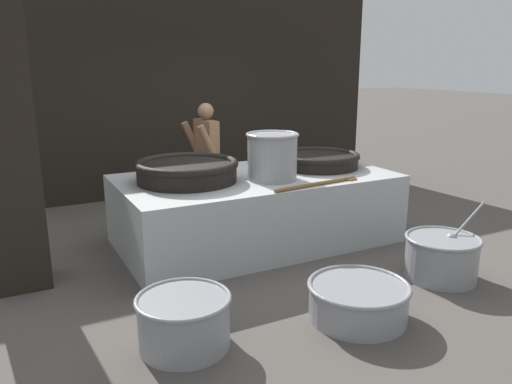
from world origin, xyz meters
TOP-DOWN VIEW (x-y plane):
  - ground_plane at (0.00, 0.00)m, footprint 60.00×60.00m
  - back_wall at (0.00, 2.80)m, footprint 7.22×0.24m
  - support_pillar at (-2.58, -0.04)m, footprint 0.51×0.51m
  - hearth_platform at (0.00, 0.00)m, footprint 3.17×1.71m
  - giant_wok_near at (-0.82, 0.08)m, footprint 1.14×1.14m
  - giant_wok_far at (0.92, 0.07)m, footprint 1.04×1.04m
  - stock_pot at (0.06, -0.27)m, footprint 0.59×0.59m
  - stirring_paddle at (0.40, -0.75)m, footprint 1.11×0.20m
  - cook at (-0.12, 1.26)m, footprint 0.39×0.59m
  - prep_bowl_vegetables at (1.13, -1.81)m, footprint 0.95×0.73m
  - prep_bowl_meat at (-1.55, -1.81)m, footprint 0.72×0.72m
  - prep_bowl_extra at (-0.13, -2.08)m, footprint 0.86×0.86m

SIDE VIEW (x-z plane):
  - ground_plane at x=0.00m, z-range 0.00..0.00m
  - prep_bowl_extra at x=-0.13m, z-range 0.02..0.33m
  - prep_bowl_meat at x=-1.55m, z-range 0.02..0.42m
  - prep_bowl_vegetables at x=1.13m, z-range -0.12..0.59m
  - hearth_platform at x=0.00m, z-range 0.00..0.81m
  - stirring_paddle at x=0.40m, z-range 0.81..0.85m
  - cook at x=-0.12m, z-range 0.06..1.63m
  - giant_wok_far at x=0.92m, z-range 0.81..1.00m
  - giant_wok_near at x=-0.82m, z-range 0.82..1.06m
  - stock_pot at x=0.06m, z-range 0.82..1.34m
  - back_wall at x=0.00m, z-range 0.00..3.22m
  - support_pillar at x=-2.58m, z-range 0.00..3.22m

